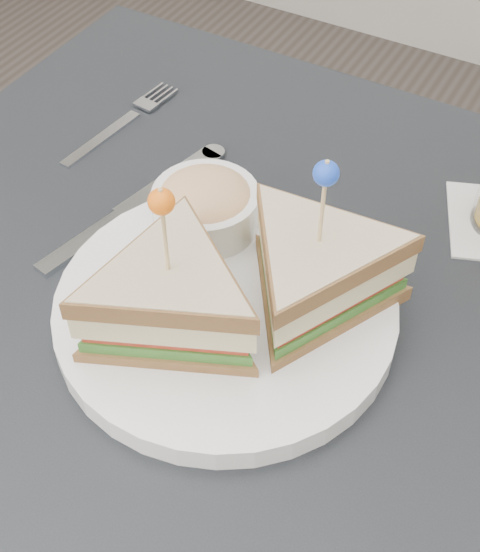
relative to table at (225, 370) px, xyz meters
name	(u,v)px	position (x,y,z in m)	size (l,w,h in m)	color
table	(225,370)	(0.00, 0.00, 0.00)	(0.80, 0.80, 0.75)	black
plate_meal	(236,282)	(0.01, 0.00, 0.12)	(0.34, 0.32, 0.17)	white
cutlery_fork	(125,120)	(-0.24, 0.19, 0.08)	(0.04, 0.18, 0.01)	silver
cutlery_knife	(129,210)	(-0.15, 0.07, 0.08)	(0.07, 0.24, 0.01)	silver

